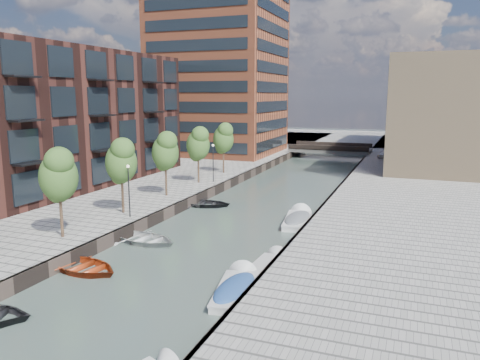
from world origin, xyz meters
The scene contains 25 objects.
water centered at (0.00, 40.00, 0.00)m, with size 300.00×300.00×0.00m, color #38473F.
quay_left centered at (-36.00, 40.00, 0.50)m, with size 60.00×140.00×1.00m, color gray.
quay_right centered at (16.00, 40.00, 0.50)m, with size 20.00×140.00×1.00m, color gray.
quay_wall_left centered at (-6.10, 40.00, 0.50)m, with size 0.25×140.00×1.00m, color #332823.
quay_wall_right centered at (6.10, 40.00, 0.50)m, with size 0.25×140.00×1.00m, color #332823.
far_closure centered at (0.00, 100.00, 0.50)m, with size 80.00×40.00×1.00m, color gray.
apartment_block centered at (-20.00, 30.00, 8.00)m, with size 8.00×38.00×14.00m, color black.
tower centered at (-17.00, 65.00, 16.00)m, with size 18.00×18.00×30.00m, color brown.
tan_block_near centered at (16.00, 62.00, 8.00)m, with size 12.00×25.00×14.00m, color #9A805E.
tan_block_far centered at (16.00, 88.00, 9.00)m, with size 12.00×20.00×16.00m, color #9A805E.
bridge centered at (0.00, 72.00, 1.39)m, with size 13.00×6.00×1.30m.
tree_2 centered at (-8.50, 18.00, 5.31)m, with size 2.50×2.50×5.95m.
tree_3 centered at (-8.50, 25.00, 5.31)m, with size 2.50×2.50×5.95m.
tree_4 centered at (-8.50, 32.00, 5.31)m, with size 2.50×2.50×5.95m.
tree_5 centered at (-8.50, 39.00, 5.31)m, with size 2.50×2.50×5.95m.
tree_6 centered at (-8.50, 46.00, 5.31)m, with size 2.50×2.50×5.95m.
lamp_1 centered at (-7.20, 24.00, 3.51)m, with size 0.24×0.24×4.12m.
lamp_2 centered at (-7.20, 40.00, 3.51)m, with size 0.24×0.24×4.12m.
sloop_2 centered at (-4.81, 15.46, 0.00)m, with size 3.57×5.00×1.04m, color #932E10.
sloop_3 centered at (-4.30, 21.47, 0.00)m, with size 3.57×5.00×1.03m, color #AFAFAD.
sloop_4 centered at (-4.97, 33.10, 0.00)m, with size 3.41×4.77×0.99m, color black.
motorboat_2 centered at (5.43, 19.84, 0.09)m, with size 1.81×4.73×1.55m.
motorboat_3 centered at (4.84, 15.93, 0.21)m, with size 2.75×5.44×1.73m.
motorboat_4 centered at (4.61, 30.69, 0.23)m, with size 2.70×5.89×1.89m.
car centered at (9.16, 67.10, 1.62)m, with size 1.45×3.61×1.23m, color silver.
Camera 1 is at (13.40, -6.05, 10.44)m, focal length 35.00 mm.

